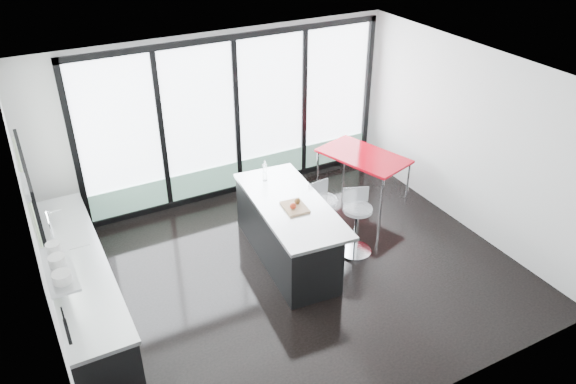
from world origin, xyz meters
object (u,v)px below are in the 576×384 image
bar_stool_far (324,220)px  bar_stool_near (356,230)px  red_table (362,176)px  island (286,231)px

bar_stool_far → bar_stool_near: bearing=-68.8°
bar_stool_near → red_table: (1.00, 1.31, 0.00)m
island → red_table: (1.95, 0.94, -0.07)m
island → bar_stool_near: size_ratio=2.96×
bar_stool_near → red_table: 1.65m
bar_stool_far → island: bearing=-177.4°
island → bar_stool_far: size_ratio=3.14×
island → bar_stool_far: bearing=9.3°
bar_stool_far → red_table: size_ratio=0.50×
island → bar_stool_near: island is taller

